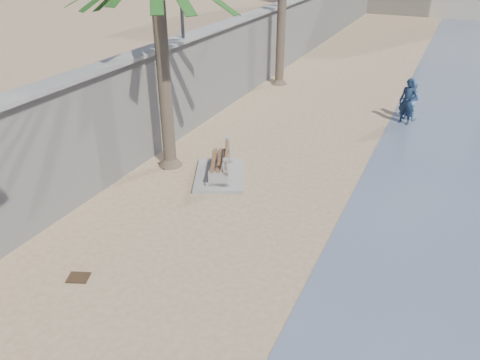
# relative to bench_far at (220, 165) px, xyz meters

# --- Properties ---
(seawall) EXTENTS (0.45, 70.00, 3.50)m
(seawall) POSITION_rel_bench_far_xyz_m (-3.06, 11.02, 1.33)
(seawall) COLOR gray
(seawall) RESTS_ON ground_plane
(wall_cap) EXTENTS (0.80, 70.00, 0.12)m
(wall_cap) POSITION_rel_bench_far_xyz_m (-3.06, 11.02, 3.13)
(wall_cap) COLOR gray
(wall_cap) RESTS_ON seawall
(bench_far) EXTENTS (2.34, 2.71, 0.95)m
(bench_far) POSITION_rel_bench_far_xyz_m (0.00, 0.00, 0.00)
(bench_far) COLOR gray
(bench_far) RESTS_ON ground_plane
(person_a) EXTENTS (0.91, 0.76, 2.17)m
(person_a) POSITION_rel_bench_far_xyz_m (4.72, 7.45, 0.67)
(person_a) COLOR #132034
(person_a) RESTS_ON ground_plane
(person_b) EXTENTS (0.97, 0.81, 1.77)m
(person_b) POSITION_rel_bench_far_xyz_m (4.77, 8.12, 0.47)
(person_b) COLOR #5175A9
(person_b) RESTS_ON ground_plane
(debris_c) EXTENTS (0.77, 0.74, 0.03)m
(debris_c) POSITION_rel_bench_far_xyz_m (-2.02, 0.01, -0.40)
(debris_c) COLOR #382616
(debris_c) RESTS_ON ground_plane
(debris_d) EXTENTS (0.59, 0.53, 0.03)m
(debris_d) POSITION_rel_bench_far_xyz_m (-0.64, -5.83, -0.40)
(debris_d) COLOR #382616
(debris_d) RESTS_ON ground_plane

